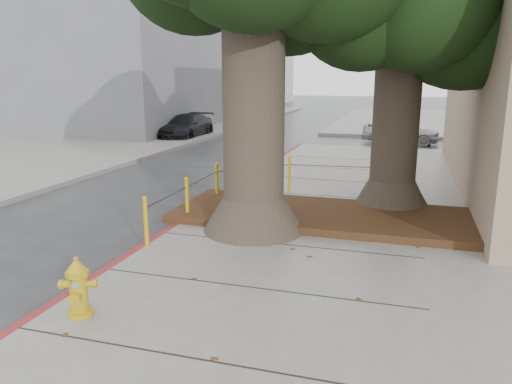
# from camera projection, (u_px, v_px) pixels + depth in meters

# --- Properties ---
(ground) EXTENTS (140.00, 140.00, 0.00)m
(ground) POSITION_uv_depth(u_px,v_px,m) (221.00, 293.00, 7.58)
(ground) COLOR #28282B
(ground) RESTS_ON ground
(sidewalk_far) EXTENTS (16.00, 20.00, 0.15)m
(sidewalk_far) POSITION_uv_depth(u_px,v_px,m) (460.00, 122.00, 33.82)
(sidewalk_far) COLOR slate
(sidewalk_far) RESTS_ON ground
(curb_red) EXTENTS (0.14, 26.00, 0.16)m
(curb_red) POSITION_uv_depth(u_px,v_px,m) (174.00, 229.00, 10.45)
(curb_red) COLOR maroon
(curb_red) RESTS_ON ground
(planter_bed) EXTENTS (6.40, 2.60, 0.16)m
(planter_bed) POSITION_uv_depth(u_px,v_px,m) (322.00, 215.00, 10.91)
(planter_bed) COLOR black
(planter_bed) RESTS_ON sidewalk_main
(building_far_grey) EXTENTS (12.00, 16.00, 12.00)m
(building_far_grey) POSITION_uv_depth(u_px,v_px,m) (118.00, 28.00, 30.90)
(building_far_grey) COLOR slate
(building_far_grey) RESTS_ON ground
(building_far_white) EXTENTS (12.00, 18.00, 15.00)m
(building_far_white) POSITION_uv_depth(u_px,v_px,m) (220.00, 32.00, 52.54)
(building_far_white) COLOR silver
(building_far_white) RESTS_ON ground
(bollard_ring) EXTENTS (3.79, 5.39, 0.95)m
(bollard_ring) POSITION_uv_depth(u_px,v_px,m) (252.00, 186.00, 11.75)
(bollard_ring) COLOR #D29E0B
(bollard_ring) RESTS_ON sidewalk_main
(fire_hydrant) EXTENTS (0.43, 0.43, 0.80)m
(fire_hydrant) POSITION_uv_depth(u_px,v_px,m) (78.00, 287.00, 6.47)
(fire_hydrant) COLOR gold
(fire_hydrant) RESTS_ON sidewalk_main
(car_silver) EXTENTS (3.69, 1.85, 1.21)m
(car_silver) POSITION_uv_depth(u_px,v_px,m) (401.00, 131.00, 23.62)
(car_silver) COLOR #A4A5A9
(car_silver) RESTS_ON ground
(car_dark) EXTENTS (1.72, 4.22, 1.22)m
(car_dark) POSITION_uv_depth(u_px,v_px,m) (186.00, 126.00, 25.61)
(car_dark) COLOR black
(car_dark) RESTS_ON ground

